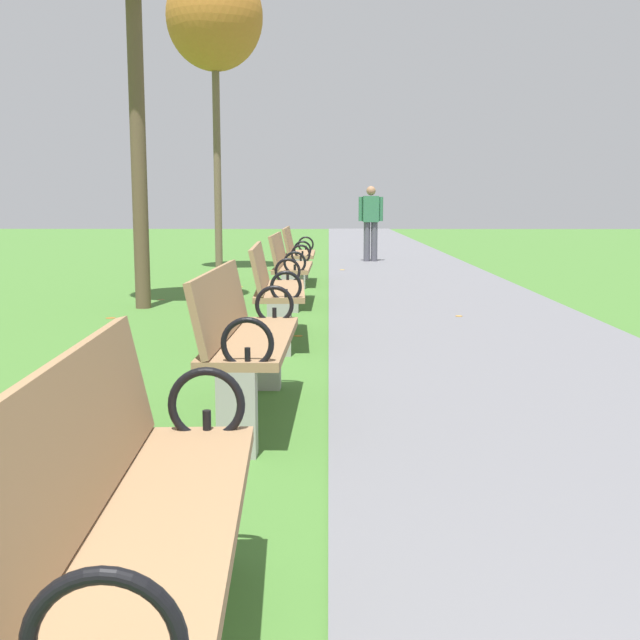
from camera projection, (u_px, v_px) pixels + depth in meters
name	position (u px, v px, depth m)	size (l,w,h in m)	color
paved_walkway	(396.00, 262.00, 17.34)	(2.94, 44.00, 0.02)	slate
park_bench_2	(129.00, 520.00, 2.02)	(0.54, 1.62, 0.90)	#93704C
park_bench_3	(244.00, 338.00, 4.73)	(0.50, 1.61, 0.90)	#93704C
park_bench_4	(274.00, 289.00, 7.40)	(0.54, 1.62, 0.90)	#93704C
park_bench_5	(289.00, 266.00, 10.06)	(0.49, 1.60, 0.90)	#93704C
park_bench_6	(297.00, 253.00, 12.62)	(0.48, 1.60, 0.90)	#93704C
tree_4	(214.00, 18.00, 14.49)	(1.76, 1.76, 5.62)	brown
pedestrian_walking	(371.00, 219.00, 17.18)	(0.53, 0.23, 1.62)	#4C4C56
scattered_leaves	(254.00, 354.00, 6.77)	(5.42, 16.99, 0.02)	#93511E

